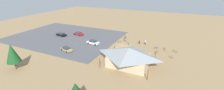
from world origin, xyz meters
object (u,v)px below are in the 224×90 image
Objects in this scene: bicycle_green_yard_front at (175,51)px; car_tan_near_entry at (66,49)px; bicycle_white_edge_south at (119,42)px; bike_pavilion at (129,56)px; bicycle_silver_lone_west at (171,57)px; car_white_back_corner at (93,42)px; visitor_by_pavilion at (145,42)px; bicycle_blue_near_porch at (156,48)px; car_black_far_end at (61,34)px; bicycle_orange_trailside at (128,43)px; pine_midwest at (12,53)px; bicycle_yellow_yard_left at (164,49)px; car_red_inner_stall at (78,34)px; lot_sign at (125,37)px; visitor_crossing_yard at (139,41)px; bicycle_purple_near_sign at (125,41)px; trash_bin at (125,37)px; bicycle_red_front_row at (156,52)px.

car_tan_near_entry reaches higher than bicycle_green_yard_front.
bicycle_green_yard_front is at bearing 177.74° from bicycle_white_edge_south.
bike_pavilion is 13.77m from bicycle_silver_lone_west.
car_white_back_corner reaches higher than bicycle_green_yard_front.
bike_pavilion reaches higher than bicycle_silver_lone_west.
car_tan_near_entry reaches higher than bicycle_silver_lone_west.
bicycle_blue_near_porch is at bearing 148.61° from visitor_by_pavilion.
bicycle_silver_lone_west is at bearing 136.18° from bicycle_blue_near_porch.
car_white_back_corner is at bearing 171.60° from car_black_far_end.
bicycle_orange_trailside is 15.60m from bicycle_green_yard_front.
bicycle_orange_trailside is 0.33× the size of car_tan_near_entry.
pine_midwest is 15.14m from car_tan_near_entry.
visitor_by_pavilion is at bearing -130.12° from pine_midwest.
car_red_inner_stall reaches higher than bicycle_yellow_yard_left.
lot_sign is 18.28m from bicycle_green_yard_front.
visitor_crossing_yard is at bearing -12.35° from bicycle_green_yard_front.
car_tan_near_entry reaches higher than bicycle_purple_near_sign.
car_black_far_end is (26.08, 5.64, -0.69)m from lot_sign.
trash_bin is 9.28m from visitor_by_pavilion.
lot_sign is 1.32× the size of bicycle_yellow_yard_left.
car_tan_near_entry is (16.09, 14.00, 0.33)m from bicycle_orange_trailside.
bicycle_orange_trailside is 0.33× the size of car_white_back_corner.
bike_pavilion is at bearing 178.96° from car_tan_near_entry.
visitor_crossing_yard is (-6.62, 3.40, 0.46)m from trash_bin.
pine_midwest is (17.73, 30.99, 2.93)m from lot_sign.
trash_bin is 0.65× the size of bicycle_red_front_row.
bicycle_yellow_yard_left is (-15.55, 5.98, -0.06)m from trash_bin.
bicycle_yellow_yard_left is 0.36× the size of car_red_inner_stall.
bicycle_blue_near_porch is at bearing 178.17° from bicycle_white_edge_south.
pine_midwest is 1.44× the size of car_white_back_corner.
bicycle_white_edge_south is at bearing -59.86° from bike_pavilion.
car_white_back_corner reaches higher than bicycle_red_front_row.
car_black_far_end reaches higher than car_red_inner_stall.
visitor_crossing_yard is at bearing -153.75° from car_white_back_corner.
trash_bin is at bearing -60.41° from bicycle_orange_trailside.
bike_pavilion is at bearing -151.20° from pine_midwest.
bicycle_white_edge_south is at bearing -2.26° from bicycle_green_yard_front.
bicycle_purple_near_sign reaches higher than bicycle_red_front_row.
visitor_crossing_yard is (-14.96, -7.38, 0.14)m from car_white_back_corner.
bicycle_orange_trailside is at bearing -70.96° from bike_pavilion.
bike_pavilion is 7.17× the size of visitor_crossing_yard.
bicycle_blue_near_porch is at bearing -108.76° from bike_pavilion.
bicycle_orange_trailside is at bearing -155.18° from car_white_back_corner.
bicycle_blue_near_porch is (-4.80, -14.14, -2.41)m from bike_pavilion.
car_tan_near_entry is 2.76× the size of visitor_by_pavilion.
pine_midwest reaches higher than bicycle_red_front_row.
bike_pavilion is at bearing 52.43° from bicycle_green_yard_front.
lot_sign is 1.51m from bicycle_purple_near_sign.
visitor_by_pavilion is (10.00, -2.88, 0.54)m from bicycle_green_yard_front.
visitor_by_pavilion is (-5.59, -2.31, 0.54)m from bicycle_orange_trailside.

